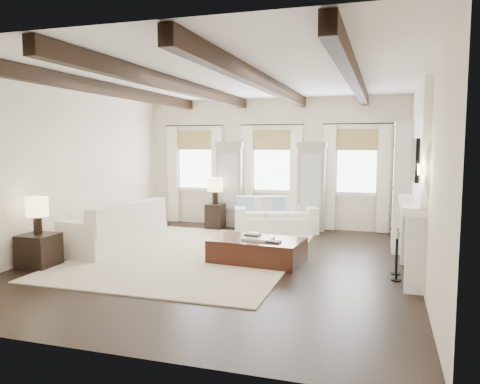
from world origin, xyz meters
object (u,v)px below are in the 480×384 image
(ottoman, at_px, (257,250))
(side_table_front, at_px, (39,251))
(sofa_back, at_px, (275,217))
(side_table_back, at_px, (215,216))
(sofa_left, at_px, (118,230))

(ottoman, height_order, side_table_front, side_table_front)
(side_table_front, bearing_deg, sofa_back, 54.07)
(ottoman, height_order, side_table_back, side_table_back)
(sofa_left, xyz_separation_m, side_table_back, (1.09, 2.64, -0.07))
(ottoman, relative_size, side_table_back, 2.56)
(ottoman, bearing_deg, sofa_left, -177.85)
(sofa_back, distance_m, sofa_left, 3.76)
(sofa_back, xyz_separation_m, side_table_back, (-1.49, -0.09, -0.03))
(sofa_left, relative_size, side_table_back, 3.74)
(sofa_back, height_order, side_table_back, sofa_back)
(sofa_left, bearing_deg, ottoman, -3.21)
(side_table_front, bearing_deg, side_table_back, 68.79)
(side_table_front, bearing_deg, ottoman, 22.25)
(sofa_left, height_order, ottoman, sofa_left)
(sofa_back, distance_m, side_table_front, 5.33)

